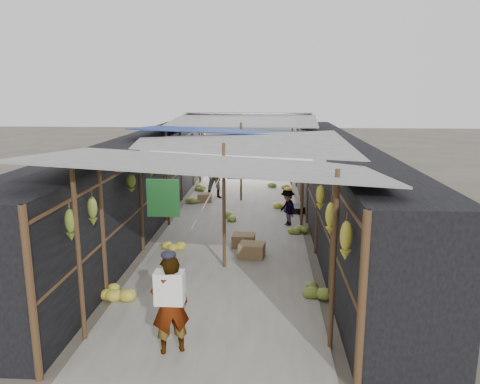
% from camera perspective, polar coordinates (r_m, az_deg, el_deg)
% --- Properties ---
extents(ground, '(80.00, 80.00, 0.00)m').
position_cam_1_polar(ground, '(7.19, -4.22, -17.92)').
color(ground, '#6B6356').
rests_on(ground, ground).
extents(aisle_slab, '(3.60, 16.00, 0.02)m').
position_cam_1_polar(aisle_slab, '(13.19, -0.50, -3.55)').
color(aisle_slab, '#9E998E').
rests_on(aisle_slab, ground).
extents(stall_left, '(1.40, 15.00, 2.30)m').
position_cam_1_polar(stall_left, '(13.38, -12.13, 1.42)').
color(stall_left, black).
rests_on(stall_left, ground).
extents(stall_right, '(1.40, 15.00, 2.30)m').
position_cam_1_polar(stall_right, '(13.02, 11.43, 1.15)').
color(stall_right, black).
rests_on(stall_right, ground).
extents(crate_near, '(0.60, 0.51, 0.33)m').
position_cam_1_polar(crate_near, '(10.37, 1.44, -7.14)').
color(crate_near, '#917049').
rests_on(crate_near, ground).
extents(crate_mid, '(0.54, 0.44, 0.31)m').
position_cam_1_polar(crate_mid, '(11.04, 0.42, -5.95)').
color(crate_mid, '#917049').
rests_on(crate_mid, ground).
extents(crate_back, '(0.52, 0.45, 0.30)m').
position_cam_1_polar(crate_back, '(15.40, -4.36, -0.73)').
color(crate_back, '#917049').
rests_on(crate_back, ground).
extents(black_basin, '(0.65, 0.65, 0.20)m').
position_cam_1_polar(black_basin, '(14.23, 6.65, -2.08)').
color(black_basin, black).
rests_on(black_basin, ground).
extents(vendor_elderly, '(0.62, 0.52, 1.44)m').
position_cam_1_polar(vendor_elderly, '(6.70, -8.51, -13.47)').
color(vendor_elderly, white).
rests_on(vendor_elderly, ground).
extents(shopper_blue, '(0.83, 0.66, 1.64)m').
position_cam_1_polar(shopper_blue, '(15.80, -3.03, 2.11)').
color(shopper_blue, navy).
rests_on(shopper_blue, ground).
extents(vendor_seated, '(0.63, 0.76, 1.02)m').
position_cam_1_polar(vendor_seated, '(12.70, 5.82, -1.91)').
color(vendor_seated, '#544C49').
rests_on(vendor_seated, ground).
extents(market_canopy, '(5.62, 15.20, 2.77)m').
position_cam_1_polar(market_canopy, '(13.05, -0.32, 7.01)').
color(market_canopy, brown).
rests_on(market_canopy, ground).
extents(hanging_bananas, '(3.96, 14.13, 0.81)m').
position_cam_1_polar(hanging_bananas, '(13.02, -0.29, 3.62)').
color(hanging_bananas, olive).
rests_on(hanging_bananas, ground).
extents(floor_bananas, '(3.94, 10.01, 0.32)m').
position_cam_1_polar(floor_bananas, '(13.80, -0.19, -2.29)').
color(floor_bananas, gold).
rests_on(floor_bananas, ground).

